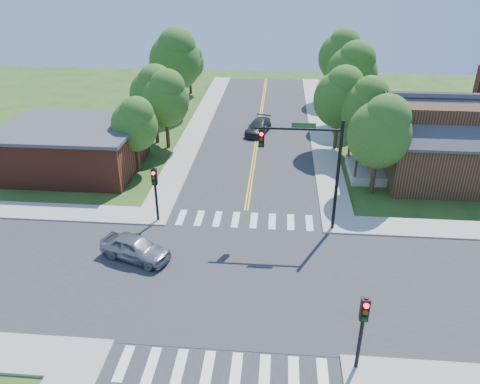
# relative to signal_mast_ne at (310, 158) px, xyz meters

# --- Properties ---
(ground) EXTENTS (100.00, 100.00, 0.00)m
(ground) POSITION_rel_signal_mast_ne_xyz_m (-3.91, -5.59, -4.85)
(ground) COLOR #224C17
(ground) RESTS_ON ground
(road_ns) EXTENTS (10.00, 90.00, 0.04)m
(road_ns) POSITION_rel_signal_mast_ne_xyz_m (-3.91, -5.59, -4.83)
(road_ns) COLOR #2D2D30
(road_ns) RESTS_ON ground
(road_ew) EXTENTS (90.00, 10.00, 0.04)m
(road_ew) POSITION_rel_signal_mast_ne_xyz_m (-3.91, -5.59, -4.83)
(road_ew) COLOR #2D2D30
(road_ew) RESTS_ON ground
(intersection_patch) EXTENTS (10.20, 10.20, 0.06)m
(intersection_patch) POSITION_rel_signal_mast_ne_xyz_m (-3.91, -5.59, -4.85)
(intersection_patch) COLOR #2D2D30
(intersection_patch) RESTS_ON ground
(sidewalk_ne) EXTENTS (40.00, 40.00, 0.14)m
(sidewalk_ne) POSITION_rel_signal_mast_ne_xyz_m (11.90, 10.23, -4.78)
(sidewalk_ne) COLOR #9E9B93
(sidewalk_ne) RESTS_ON ground
(sidewalk_nw) EXTENTS (40.00, 40.00, 0.14)m
(sidewalk_nw) POSITION_rel_signal_mast_ne_xyz_m (-19.73, 10.23, -4.78)
(sidewalk_nw) COLOR #9E9B93
(sidewalk_nw) RESTS_ON ground
(crosswalk_north) EXTENTS (8.85, 2.00, 0.01)m
(crosswalk_north) POSITION_rel_signal_mast_ne_xyz_m (-3.91, 0.61, -4.80)
(crosswalk_north) COLOR white
(crosswalk_north) RESTS_ON ground
(crosswalk_south) EXTENTS (8.85, 2.00, 0.01)m
(crosswalk_south) POSITION_rel_signal_mast_ne_xyz_m (-3.91, -11.79, -4.80)
(crosswalk_south) COLOR white
(crosswalk_south) RESTS_ON ground
(centerline) EXTENTS (0.30, 90.00, 0.01)m
(centerline) POSITION_rel_signal_mast_ne_xyz_m (-3.91, -5.59, -4.80)
(centerline) COLOR yellow
(centerline) RESTS_ON ground
(signal_mast_ne) EXTENTS (5.30, 0.42, 7.20)m
(signal_mast_ne) POSITION_rel_signal_mast_ne_xyz_m (0.00, 0.00, 0.00)
(signal_mast_ne) COLOR black
(signal_mast_ne) RESTS_ON ground
(signal_pole_se) EXTENTS (0.34, 0.42, 3.80)m
(signal_pole_se) POSITION_rel_signal_mast_ne_xyz_m (1.69, -11.21, -2.19)
(signal_pole_se) COLOR black
(signal_pole_se) RESTS_ON ground
(signal_pole_nw) EXTENTS (0.34, 0.42, 3.80)m
(signal_pole_nw) POSITION_rel_signal_mast_ne_xyz_m (-9.51, -0.01, -2.19)
(signal_pole_nw) COLOR black
(signal_pole_nw) RESTS_ON ground
(house_ne) EXTENTS (13.05, 8.80, 7.11)m
(house_ne) POSITION_rel_signal_mast_ne_xyz_m (11.19, 8.65, -1.52)
(house_ne) COLOR #351A12
(house_ne) RESTS_ON ground
(building_nw) EXTENTS (10.40, 8.40, 3.73)m
(building_nw) POSITION_rel_signal_mast_ne_xyz_m (-18.11, 7.61, -2.97)
(building_nw) COLOR maroon
(building_nw) RESTS_ON ground
(tree_e_a) EXTENTS (4.35, 4.13, 7.39)m
(tree_e_a) POSITION_rel_signal_mast_ne_xyz_m (5.05, 5.33, -0.01)
(tree_e_a) COLOR #382314
(tree_e_a) RESTS_ON ground
(tree_e_b) EXTENTS (4.12, 3.92, 7.01)m
(tree_e_b) POSITION_rel_signal_mast_ne_xyz_m (5.10, 12.22, -0.26)
(tree_e_b) COLOR #382314
(tree_e_b) RESTS_ON ground
(tree_e_c) EXTENTS (4.95, 4.70, 8.41)m
(tree_e_c) POSITION_rel_signal_mast_ne_xyz_m (4.99, 20.53, 0.66)
(tree_e_c) COLOR #382314
(tree_e_c) RESTS_ON ground
(tree_e_d) EXTENTS (4.92, 4.67, 8.36)m
(tree_e_d) POSITION_rel_signal_mast_ne_xyz_m (4.78, 29.07, 0.63)
(tree_e_d) COLOR #382314
(tree_e_d) RESTS_ON ground
(tree_w_a) EXTENTS (3.61, 3.43, 6.13)m
(tree_w_a) POSITION_rel_signal_mast_ne_xyz_m (-12.92, 7.75, -0.84)
(tree_w_a) COLOR #382314
(tree_w_a) RESTS_ON ground
(tree_w_b) EXTENTS (4.24, 4.03, 7.20)m
(tree_w_b) POSITION_rel_signal_mast_ne_xyz_m (-12.97, 14.09, -0.13)
(tree_w_b) COLOR #382314
(tree_w_b) RESTS_ON ground
(tree_w_c) EXTENTS (5.35, 5.08, 9.10)m
(tree_w_c) POSITION_rel_signal_mast_ne_xyz_m (-12.84, 22.83, 1.11)
(tree_w_c) COLOR #382314
(tree_w_c) RESTS_ON ground
(tree_w_d) EXTENTS (3.58, 3.40, 6.09)m
(tree_w_d) POSITION_rel_signal_mast_ne_xyz_m (-12.96, 31.10, -0.87)
(tree_w_d) COLOR #382314
(tree_w_d) RESTS_ON ground
(tree_house) EXTENTS (4.41, 4.18, 7.49)m
(tree_house) POSITION_rel_signal_mast_ne_xyz_m (3.19, 13.70, 0.05)
(tree_house) COLOR #382314
(tree_house) RESTS_ON ground
(tree_bldg) EXTENTS (4.16, 3.95, 7.06)m
(tree_bldg) POSITION_rel_signal_mast_ne_xyz_m (-11.69, 12.98, -0.22)
(tree_bldg) COLOR #382314
(tree_bldg) RESTS_ON ground
(car_silver) EXTENTS (4.31, 5.20, 1.41)m
(car_silver) POSITION_rel_signal_mast_ne_xyz_m (-9.76, -4.18, -4.14)
(car_silver) COLOR #9EA0A5
(car_silver) RESTS_ON ground
(car_dgrey) EXTENTS (3.66, 5.16, 1.28)m
(car_dgrey) POSITION_rel_signal_mast_ne_xyz_m (-3.90, 17.35, -4.21)
(car_dgrey) COLOR #303336
(car_dgrey) RESTS_ON ground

